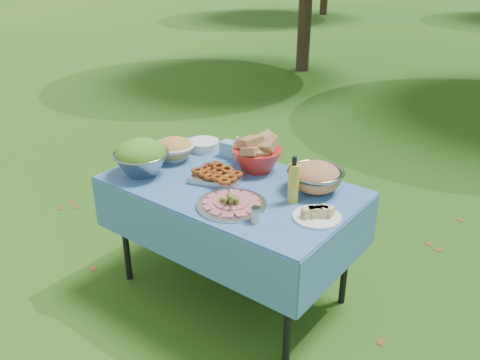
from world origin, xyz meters
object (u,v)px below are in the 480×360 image
(picnic_table, at_px, (231,240))
(bread_bowl, at_px, (257,154))
(oil_bottle, at_px, (294,180))
(plate_stack, at_px, (204,145))
(pasta_bowl_steel, at_px, (316,177))
(charcuterie_platter, at_px, (231,199))
(salad_bowl, at_px, (141,157))

(picnic_table, xyz_separation_m, bread_bowl, (-0.00, 0.26, 0.48))
(oil_bottle, bearing_deg, picnic_table, -175.44)
(picnic_table, distance_m, bread_bowl, 0.55)
(plate_stack, bearing_deg, pasta_bowl_steel, -5.29)
(picnic_table, relative_size, bread_bowl, 4.69)
(charcuterie_platter, bearing_deg, salad_bowl, -179.14)
(plate_stack, relative_size, pasta_bowl_steel, 0.67)
(plate_stack, xyz_separation_m, bread_bowl, (0.48, -0.05, 0.07))
(bread_bowl, xyz_separation_m, pasta_bowl_steel, (0.43, -0.04, -0.02))
(bread_bowl, bearing_deg, picnic_table, -89.02)
(salad_bowl, height_order, oil_bottle, oil_bottle)
(salad_bowl, xyz_separation_m, pasta_bowl_steel, (0.94, 0.45, -0.03))
(picnic_table, height_order, plate_stack, plate_stack)
(salad_bowl, relative_size, charcuterie_platter, 0.87)
(picnic_table, bearing_deg, bread_bowl, 90.98)
(salad_bowl, xyz_separation_m, charcuterie_platter, (0.68, 0.01, -0.07))
(picnic_table, bearing_deg, pasta_bowl_steel, 28.24)
(salad_bowl, height_order, charcuterie_platter, salad_bowl)
(salad_bowl, bearing_deg, charcuterie_platter, 0.86)
(oil_bottle, bearing_deg, bread_bowl, 150.27)
(picnic_table, xyz_separation_m, pasta_bowl_steel, (0.43, 0.23, 0.46))
(plate_stack, distance_m, pasta_bowl_steel, 0.92)
(bread_bowl, bearing_deg, charcuterie_platter, -69.98)
(salad_bowl, distance_m, bread_bowl, 0.70)
(charcuterie_platter, xyz_separation_m, oil_bottle, (0.23, 0.24, 0.09))
(picnic_table, bearing_deg, charcuterie_platter, -51.09)
(salad_bowl, height_order, pasta_bowl_steel, salad_bowl)
(salad_bowl, height_order, plate_stack, salad_bowl)
(plate_stack, bearing_deg, bread_bowl, -5.85)
(salad_bowl, relative_size, oil_bottle, 1.26)
(plate_stack, height_order, charcuterie_platter, charcuterie_platter)
(picnic_table, xyz_separation_m, plate_stack, (-0.49, 0.31, 0.41))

